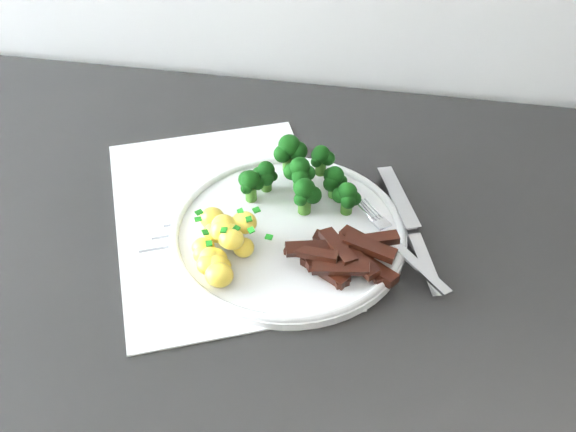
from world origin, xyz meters
name	(u,v)px	position (x,y,z in m)	size (l,w,h in m)	color
recipe_paper	(222,219)	(-0.12, 1.69, 0.87)	(0.33, 0.38, 0.00)	white
plate	(288,232)	(-0.04, 1.68, 0.88)	(0.25, 0.25, 0.01)	silver
broccoli	(301,174)	(-0.04, 1.74, 0.91)	(0.13, 0.09, 0.06)	#306019
potatoes	(222,243)	(-0.10, 1.64, 0.89)	(0.08, 0.10, 0.04)	yellow
beef_strips	(347,255)	(0.02, 1.64, 0.89)	(0.12, 0.08, 0.03)	black
fork	(403,249)	(0.08, 1.66, 0.89)	(0.10, 0.13, 0.01)	silver
knife	(416,243)	(0.09, 1.69, 0.88)	(0.08, 0.19, 0.02)	silver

